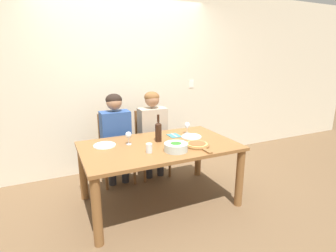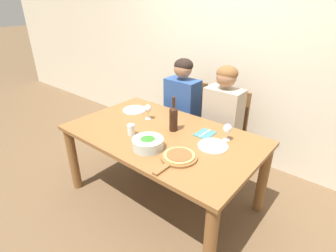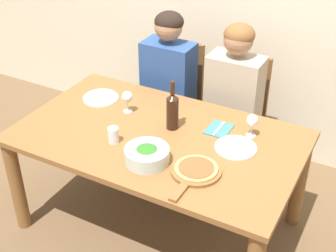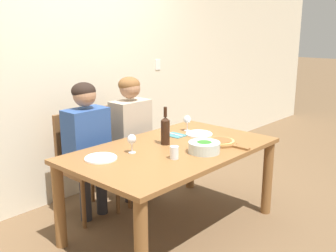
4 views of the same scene
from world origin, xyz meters
name	(u,v)px [view 1 (image 1 of 4)]	position (x,y,z in m)	size (l,w,h in m)	color
ground_plane	(160,201)	(0.00, 0.00, 0.00)	(40.00, 40.00, 0.00)	brown
back_wall	(126,80)	(0.00, 1.24, 1.35)	(10.00, 0.06, 2.70)	beige
dining_table	(159,154)	(0.00, 0.00, 0.61)	(1.73, 1.03, 0.72)	brown
chair_left	(115,145)	(-0.32, 0.82, 0.50)	(0.42, 0.42, 0.94)	brown
chair_right	(150,140)	(0.21, 0.82, 0.50)	(0.42, 0.42, 0.94)	brown
person_woman	(116,131)	(-0.32, 0.71, 0.74)	(0.47, 0.51, 1.23)	#28282D
person_man	(153,126)	(0.21, 0.71, 0.74)	(0.47, 0.51, 1.23)	#28282D
wine_bottle	(158,131)	(0.04, 0.11, 0.85)	(0.08, 0.08, 0.32)	black
broccoli_bowl	(176,147)	(0.08, -0.27, 0.77)	(0.25, 0.25, 0.09)	silver
dinner_plate_left	(105,145)	(-0.57, 0.21, 0.73)	(0.25, 0.25, 0.02)	white
dinner_plate_right	(191,137)	(0.47, 0.09, 0.73)	(0.25, 0.25, 0.02)	white
pizza_on_board	(197,145)	(0.36, -0.23, 0.74)	(0.28, 0.42, 0.04)	brown
wine_glass_left	(129,136)	(-0.31, 0.15, 0.83)	(0.07, 0.07, 0.15)	silver
wine_glass_right	(187,126)	(0.50, 0.25, 0.83)	(0.07, 0.07, 0.15)	silver
water_tumbler	(149,148)	(-0.19, -0.19, 0.77)	(0.07, 0.07, 0.10)	silver
fork_on_napkin	(174,136)	(0.30, 0.23, 0.73)	(0.14, 0.18, 0.01)	#387075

